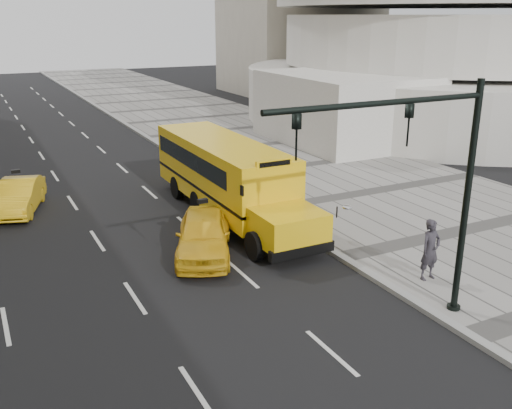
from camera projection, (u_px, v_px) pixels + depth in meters
name	position (u px, v px, depth m)	size (l,w,h in m)	color
ground	(124.00, 236.00, 21.32)	(140.00, 140.00, 0.00)	black
sidewalk_museum	(379.00, 191.00, 26.48)	(12.00, 140.00, 0.15)	gray
curb_museum	(266.00, 210.00, 23.89)	(0.30, 140.00, 0.15)	gray
school_bus	(225.00, 172.00, 23.33)	(2.96, 11.56, 3.19)	yellow
taxi_near	(204.00, 234.00, 19.41)	(1.79, 4.44, 1.51)	yellow
taxi_far	(19.00, 196.00, 23.80)	(1.43, 4.10, 1.35)	yellow
pedestrian	(430.00, 250.00, 17.24)	(0.70, 0.46, 1.92)	#302C34
traffic_signal	(428.00, 177.00, 13.89)	(6.18, 0.36, 6.40)	black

